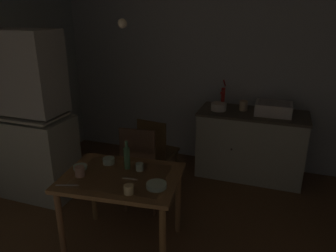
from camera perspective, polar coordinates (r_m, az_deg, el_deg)
name	(u,v)px	position (r m, az deg, el deg)	size (l,w,h in m)	color
ground_plane	(154,232)	(3.47, -2.50, -18.19)	(5.11, 5.11, 0.00)	brown
wall_back	(203,78)	(4.67, 6.17, 8.48)	(4.21, 0.10, 2.44)	silver
hutch_cabinet	(32,123)	(4.01, -23.00, 0.49)	(0.88, 0.54, 1.95)	#B1B9AF
counter_cabinet	(250,144)	(4.44, 14.34, -3.15)	(1.38, 0.64, 0.89)	#B1B9AF
sink_basin	(273,108)	(4.26, 18.16, 2.97)	(0.44, 0.34, 0.15)	silver
hand_pump	(223,96)	(4.33, 9.69, 5.23)	(0.05, 0.27, 0.39)	#B21E19
mixing_bowl_counter	(219,107)	(4.28, 8.96, 3.40)	(0.20, 0.20, 0.10)	white
stoneware_crock	(243,106)	(4.32, 13.20, 3.51)	(0.11, 0.11, 0.13)	beige
dining_table	(122,186)	(2.97, -8.17, -10.47)	(1.11, 0.86, 0.75)	brown
chair_far_side	(141,167)	(3.53, -4.75, -7.31)	(0.44, 0.44, 1.01)	#4E3523
chair_by_counter	(156,151)	(4.01, -2.05, -4.38)	(0.45, 0.45, 0.91)	#48371C
serving_bowl_wide	(156,185)	(2.71, -2.06, -10.46)	(0.17, 0.17, 0.04)	#ADD1C1
soup_bowl_small	(109,161)	(3.14, -10.45, -6.07)	(0.11, 0.11, 0.06)	#ADD1C1
sauce_dish	(80,167)	(3.11, -15.26, -7.03)	(0.13, 0.13, 0.03)	#ADD1C1
mug_dark	(129,189)	(2.63, -6.93, -11.09)	(0.08, 0.08, 0.08)	beige
teacup_cream	(140,167)	(2.98, -5.04, -7.21)	(0.07, 0.07, 0.07)	#ADD1C1
mug_tall	(80,171)	(2.97, -15.34, -7.75)	(0.09, 0.09, 0.09)	tan
glass_bottle	(127,157)	(2.99, -7.28, -5.54)	(0.06, 0.06, 0.27)	#4C7F56
table_knife	(67,185)	(2.87, -17.40, -9.95)	(0.19, 0.02, 0.01)	silver
teaspoon_near_bowl	(130,179)	(2.86, -6.78, -9.24)	(0.13, 0.02, 0.01)	beige
pendant_bulb	(122,23)	(2.90, -8.07, 17.55)	(0.08, 0.08, 0.08)	#F9EFCC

